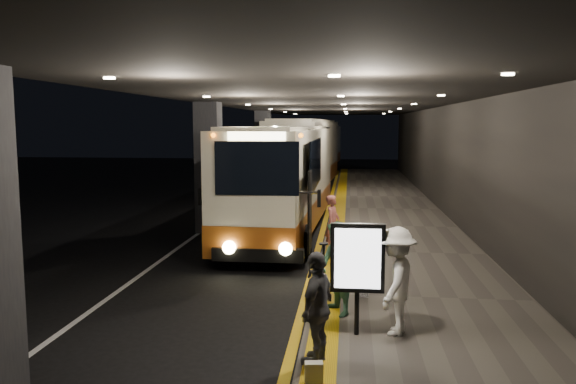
# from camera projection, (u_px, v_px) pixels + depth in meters

# --- Properties ---
(ground) EXTENTS (90.00, 90.00, 0.00)m
(ground) POSITION_uv_depth(u_px,v_px,m) (227.00, 261.00, 15.13)
(ground) COLOR black
(lane_line_white) EXTENTS (0.12, 50.00, 0.01)m
(lane_line_white) POSITION_uv_depth(u_px,v_px,m) (208.00, 226.00, 20.26)
(lane_line_white) COLOR silver
(lane_line_white) RESTS_ON ground
(kerb_stripe_yellow) EXTENTS (0.18, 50.00, 0.01)m
(kerb_stripe_yellow) POSITION_uv_depth(u_px,v_px,m) (323.00, 228.00, 19.81)
(kerb_stripe_yellow) COLOR gold
(kerb_stripe_yellow) RESTS_ON ground
(sidewalk) EXTENTS (4.50, 50.00, 0.15)m
(sidewalk) POSITION_uv_depth(u_px,v_px,m) (392.00, 228.00, 19.54)
(sidewalk) COLOR #514C44
(sidewalk) RESTS_ON ground
(tactile_strip) EXTENTS (0.50, 50.00, 0.01)m
(tactile_strip) POSITION_uv_depth(u_px,v_px,m) (338.00, 225.00, 19.74)
(tactile_strip) COLOR gold
(tactile_strip) RESTS_ON sidewalk
(terminal_wall) EXTENTS (0.10, 50.00, 6.00)m
(terminal_wall) POSITION_uv_depth(u_px,v_px,m) (462.00, 144.00, 18.94)
(terminal_wall) COLOR black
(terminal_wall) RESTS_ON ground
(support_columns) EXTENTS (0.80, 24.80, 4.40)m
(support_columns) POSITION_uv_depth(u_px,v_px,m) (209.00, 168.00, 18.98)
(support_columns) COLOR black
(support_columns) RESTS_ON ground
(canopy) EXTENTS (9.00, 50.00, 0.40)m
(canopy) POSITION_uv_depth(u_px,v_px,m) (329.00, 97.00, 19.24)
(canopy) COLOR black
(canopy) RESTS_ON support_columns
(coach_main) EXTENTS (2.77, 11.30, 3.49)m
(coach_main) POSITION_uv_depth(u_px,v_px,m) (284.00, 184.00, 18.89)
(coach_main) COLOR beige
(coach_main) RESTS_ON ground
(coach_second) EXTENTS (3.26, 12.25, 3.81)m
(coach_second) POSITION_uv_depth(u_px,v_px,m) (306.00, 158.00, 30.94)
(coach_second) COLOR beige
(coach_second) RESTS_ON ground
(coach_third) EXTENTS (3.01, 11.23, 3.49)m
(coach_third) POSITION_uv_depth(u_px,v_px,m) (321.00, 148.00, 46.46)
(coach_third) COLOR beige
(coach_third) RESTS_ON ground
(passenger_boarding) EXTENTS (0.53, 0.66, 1.57)m
(passenger_boarding) POSITION_uv_depth(u_px,v_px,m) (333.00, 223.00, 15.52)
(passenger_boarding) COLOR #B25A53
(passenger_boarding) RESTS_ON sidewalk
(passenger_waiting_green) EXTENTS (0.87, 0.99, 1.74)m
(passenger_waiting_green) POSITION_uv_depth(u_px,v_px,m) (337.00, 269.00, 10.33)
(passenger_waiting_green) COLOR #407452
(passenger_waiting_green) RESTS_ON sidewalk
(passenger_waiting_white) EXTENTS (0.86, 1.28, 1.82)m
(passenger_waiting_white) POSITION_uv_depth(u_px,v_px,m) (396.00, 281.00, 9.38)
(passenger_waiting_white) COLOR white
(passenger_waiting_white) RESTS_ON sidewalk
(passenger_waiting_grey) EXTENTS (0.79, 1.09, 1.68)m
(passenger_waiting_grey) POSITION_uv_depth(u_px,v_px,m) (317.00, 308.00, 8.22)
(passenger_waiting_grey) COLOR #535358
(passenger_waiting_grey) RESTS_ON sidewalk
(bag_polka) EXTENTS (0.26, 0.12, 0.31)m
(bag_polka) POSITION_uv_depth(u_px,v_px,m) (362.00, 289.00, 11.48)
(bag_polka) COLOR black
(bag_polka) RESTS_ON sidewalk
(bag_plain) EXTENTS (0.26, 0.18, 0.31)m
(bag_plain) POSITION_uv_depth(u_px,v_px,m) (314.00, 373.00, 7.61)
(bag_plain) COLOR silver
(bag_plain) RESTS_ON sidewalk
(info_sign) EXTENTS (0.89, 0.12, 1.89)m
(info_sign) POSITION_uv_depth(u_px,v_px,m) (358.00, 260.00, 9.27)
(info_sign) COLOR black
(info_sign) RESTS_ON sidewalk
(stanchion_post) EXTENTS (0.05, 0.05, 1.14)m
(stanchion_post) POSITION_uv_depth(u_px,v_px,m) (323.00, 272.00, 11.26)
(stanchion_post) COLOR black
(stanchion_post) RESTS_ON sidewalk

